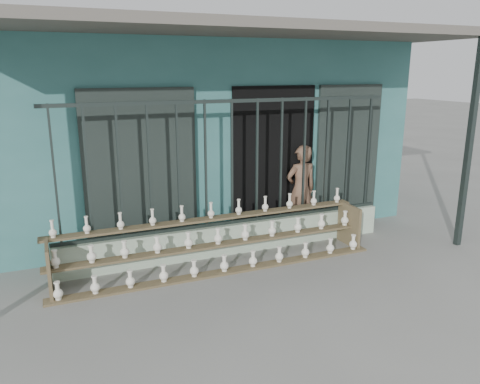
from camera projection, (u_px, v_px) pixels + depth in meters
name	position (u px, v px, depth m)	size (l,w,h in m)	color
ground	(271.00, 288.00, 5.81)	(60.00, 60.00, 0.00)	slate
workshop_building	(177.00, 123.00, 9.18)	(7.40, 6.60, 3.21)	#336C6A
parapet_wall	(232.00, 238.00, 6.92)	(5.00, 0.20, 0.45)	#B2CAAD
security_fence	(232.00, 163.00, 6.63)	(5.00, 0.04, 1.80)	#283330
shelf_rack	(218.00, 242.00, 6.37)	(4.50, 0.68, 0.85)	brown
elderly_woman	(301.00, 190.00, 7.61)	(0.54, 0.35, 1.48)	brown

